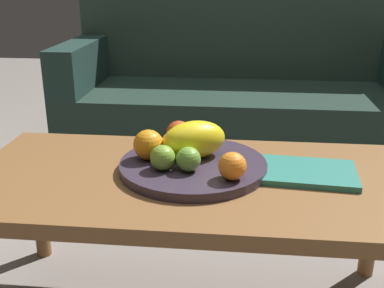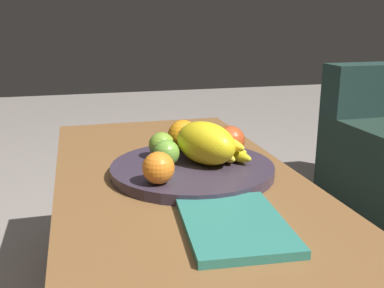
% 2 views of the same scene
% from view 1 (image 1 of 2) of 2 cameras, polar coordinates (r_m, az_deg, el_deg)
% --- Properties ---
extents(coffee_table, '(1.19, 0.58, 0.44)m').
position_cam_1_polar(coffee_table, '(1.27, -0.02, -5.78)').
color(coffee_table, brown).
rests_on(coffee_table, ground_plane).
extents(couch, '(1.70, 0.70, 0.90)m').
position_cam_1_polar(couch, '(2.43, 5.64, 4.82)').
color(couch, '#1D3028').
rests_on(couch, ground_plane).
extents(fruit_bowl, '(0.40, 0.40, 0.03)m').
position_cam_1_polar(fruit_bowl, '(1.27, -0.00, -2.63)').
color(fruit_bowl, '#372D3C').
rests_on(fruit_bowl, coffee_table).
extents(melon_large_front, '(0.20, 0.17, 0.10)m').
position_cam_1_polar(melon_large_front, '(1.28, 0.29, 0.54)').
color(melon_large_front, yellow).
rests_on(melon_large_front, fruit_bowl).
extents(orange_front, '(0.07, 0.07, 0.07)m').
position_cam_1_polar(orange_front, '(1.16, 4.88, -2.66)').
color(orange_front, orange).
rests_on(orange_front, fruit_bowl).
extents(orange_left, '(0.08, 0.08, 0.08)m').
position_cam_1_polar(orange_left, '(1.28, -5.27, -0.08)').
color(orange_left, orange).
rests_on(orange_left, fruit_bowl).
extents(apple_front, '(0.07, 0.07, 0.07)m').
position_cam_1_polar(apple_front, '(1.21, -3.55, -1.64)').
color(apple_front, olive).
rests_on(apple_front, fruit_bowl).
extents(apple_left, '(0.08, 0.08, 0.08)m').
position_cam_1_polar(apple_left, '(1.37, -1.59, 1.26)').
color(apple_left, '#BC471F').
rests_on(apple_left, fruit_bowl).
extents(apple_right, '(0.06, 0.06, 0.06)m').
position_cam_1_polar(apple_right, '(1.20, -0.43, -1.84)').
color(apple_right, '#6BA335').
rests_on(apple_right, fruit_bowl).
extents(banana_bunch, '(0.17, 0.15, 0.06)m').
position_cam_1_polar(banana_bunch, '(1.34, -0.15, 0.31)').
color(banana_bunch, yellow).
rests_on(banana_bunch, fruit_bowl).
extents(magazine, '(0.26, 0.20, 0.02)m').
position_cam_1_polar(magazine, '(1.28, 13.74, -3.33)').
color(magazine, '#2E7B6E').
rests_on(magazine, coffee_table).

